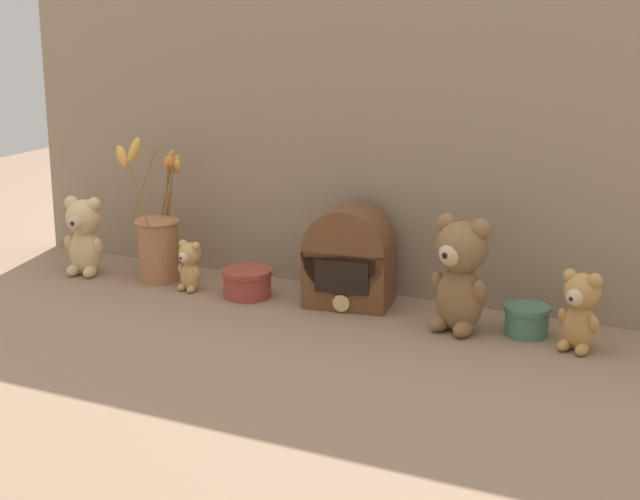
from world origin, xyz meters
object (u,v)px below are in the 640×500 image
(flower_vase, at_px, (158,240))
(vintage_radio, at_px, (349,260))
(decorative_tin_short, at_px, (247,283))
(teddy_bear_large, at_px, (461,272))
(teddy_bear_tiny, at_px, (190,265))
(teddy_bear_medium, at_px, (84,234))
(teddy_bear_small, at_px, (580,310))
(decorative_tin_tall, at_px, (527,320))

(flower_vase, bearing_deg, vintage_radio, 3.55)
(decorative_tin_short, bearing_deg, teddy_bear_large, -0.64)
(flower_vase, relative_size, vintage_radio, 1.53)
(vintage_radio, bearing_deg, teddy_bear_tiny, -169.81)
(teddy_bear_medium, bearing_deg, decorative_tin_short, 2.68)
(teddy_bear_medium, relative_size, vintage_radio, 0.87)
(teddy_bear_small, relative_size, flower_vase, 0.47)
(decorative_tin_tall, bearing_deg, teddy_bear_small, -21.42)
(teddy_bear_large, distance_m, decorative_tin_tall, 0.16)
(teddy_bear_medium, xyz_separation_m, decorative_tin_short, (0.44, 0.02, -0.07))
(teddy_bear_tiny, bearing_deg, decorative_tin_short, 7.24)
(teddy_bear_medium, height_order, vintage_radio, vintage_radio)
(teddy_bear_medium, distance_m, teddy_bear_small, 1.17)
(decorative_tin_tall, distance_m, decorative_tin_short, 0.62)
(flower_vase, relative_size, decorative_tin_short, 2.95)
(teddy_bear_large, relative_size, vintage_radio, 1.08)
(vintage_radio, height_order, decorative_tin_short, vintage_radio)
(teddy_bear_large, height_order, teddy_bear_medium, teddy_bear_large)
(decorative_tin_tall, bearing_deg, teddy_bear_medium, -177.30)
(teddy_bear_large, distance_m, teddy_bear_small, 0.24)
(teddy_bear_large, xyz_separation_m, vintage_radio, (-0.27, 0.05, -0.02))
(decorative_tin_tall, bearing_deg, flower_vase, -179.27)
(teddy_bear_small, distance_m, vintage_radio, 0.51)
(teddy_bear_large, distance_m, teddy_bear_medium, 0.93)
(teddy_bear_medium, height_order, decorative_tin_tall, teddy_bear_medium)
(teddy_bear_tiny, bearing_deg, vintage_radio, 10.19)
(teddy_bear_tiny, bearing_deg, flower_vase, 161.99)
(teddy_bear_large, relative_size, decorative_tin_tall, 2.58)
(teddy_bear_small, xyz_separation_m, teddy_bear_tiny, (-0.87, -0.00, -0.02))
(teddy_bear_large, bearing_deg, teddy_bear_small, -1.88)
(teddy_bear_medium, bearing_deg, vintage_radio, 5.91)
(teddy_bear_medium, relative_size, teddy_bear_tiny, 1.63)
(teddy_bear_large, relative_size, teddy_bear_medium, 1.24)
(teddy_bear_tiny, xyz_separation_m, vintage_radio, (0.37, 0.07, 0.04))
(teddy_bear_small, xyz_separation_m, decorative_tin_short, (-0.73, 0.01, -0.05))
(flower_vase, bearing_deg, teddy_bear_large, -1.84)
(teddy_bear_small, bearing_deg, teddy_bear_medium, -179.65)
(teddy_bear_small, bearing_deg, decorative_tin_short, 178.95)
(teddy_bear_medium, distance_m, vintage_radio, 0.67)
(teddy_bear_small, relative_size, decorative_tin_short, 1.39)
(teddy_bear_tiny, bearing_deg, teddy_bear_large, 1.10)
(teddy_bear_small, bearing_deg, vintage_radio, 173.06)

